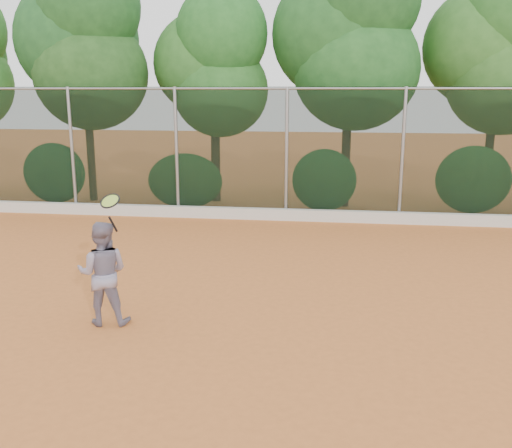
# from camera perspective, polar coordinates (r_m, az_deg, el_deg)

# --- Properties ---
(ground) EXTENTS (80.00, 80.00, 0.00)m
(ground) POSITION_cam_1_polar(r_m,az_deg,el_deg) (8.88, -0.88, -9.36)
(ground) COLOR #CB6D30
(ground) RESTS_ON ground
(concrete_curb) EXTENTS (24.00, 0.20, 0.30)m
(concrete_curb) POSITION_cam_1_polar(r_m,az_deg,el_deg) (15.32, 2.94, 0.95)
(concrete_curb) COLOR beige
(concrete_curb) RESTS_ON ground
(tennis_player) EXTENTS (0.84, 0.70, 1.56)m
(tennis_player) POSITION_cam_1_polar(r_m,az_deg,el_deg) (8.73, -15.07, -4.77)
(tennis_player) COLOR gray
(tennis_player) RESTS_ON ground
(chainlink_fence) EXTENTS (24.09, 0.09, 3.50)m
(chainlink_fence) POSITION_cam_1_polar(r_m,az_deg,el_deg) (15.23, 3.07, 7.38)
(chainlink_fence) COLOR black
(chainlink_fence) RESTS_ON ground
(foliage_backdrop) EXTENTS (23.70, 3.63, 7.55)m
(foliage_backdrop) POSITION_cam_1_polar(r_m,az_deg,el_deg) (17.20, 1.86, 16.55)
(foliage_backdrop) COLOR #412E19
(foliage_backdrop) RESTS_ON ground
(tennis_racket) EXTENTS (0.34, 0.31, 0.57)m
(tennis_racket) POSITION_cam_1_polar(r_m,az_deg,el_deg) (8.28, -14.36, 1.98)
(tennis_racket) COLOR black
(tennis_racket) RESTS_ON ground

